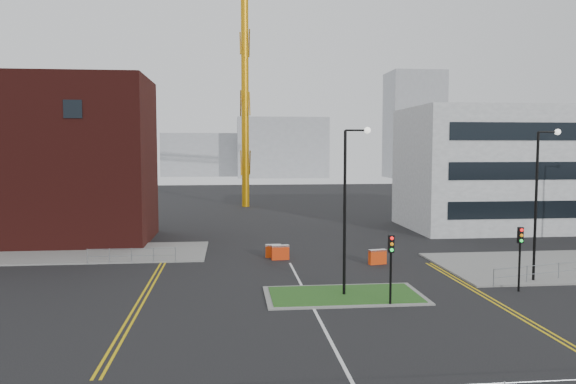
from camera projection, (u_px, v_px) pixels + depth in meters
name	position (u px, v px, depth m)	size (l,w,h in m)	color
ground	(335.00, 350.00, 22.41)	(200.00, 200.00, 0.00)	black
pavement_left	(19.00, 254.00, 42.16)	(28.00, 8.00, 0.12)	slate
island_kerb	(344.00, 295.00, 30.55)	(8.60, 4.60, 0.08)	slate
grass_island	(344.00, 295.00, 30.55)	(8.00, 4.00, 0.12)	#23531B
brick_building	(5.00, 162.00, 47.26)	(24.20, 10.07, 14.24)	#431410
office_block	(531.00, 168.00, 56.32)	(25.00, 12.20, 12.00)	#A3A5A8
tower_crane	(288.00, 14.00, 74.31)	(52.42, 9.86, 37.27)	orange
streetlamp_island	(349.00, 197.00, 30.14)	(1.46, 0.36, 9.18)	black
streetlamp_right_near	(540.00, 192.00, 33.37)	(1.46, 0.36, 9.18)	black
traffic_light_island	(391.00, 256.00, 28.55)	(0.28, 0.33, 3.65)	black
traffic_light_right	(520.00, 246.00, 31.36)	(0.28, 0.33, 3.65)	black
railing_left	(132.00, 253.00, 39.06)	(6.05, 0.05, 1.10)	gray
centre_line	(327.00, 334.00, 24.40)	(0.15, 30.00, 0.01)	silver
yellow_left_a	(144.00, 292.00, 31.40)	(0.12, 24.00, 0.01)	gold
yellow_left_b	(149.00, 292.00, 31.43)	(0.12, 24.00, 0.01)	gold
yellow_right_a	(493.00, 302.00, 29.34)	(0.12, 20.00, 0.01)	gold
yellow_right_b	(498.00, 302.00, 29.37)	(0.12, 20.00, 0.01)	gold
skyline_a	(81.00, 135.00, 136.38)	(18.00, 12.00, 22.00)	gray
skyline_b	(282.00, 148.00, 151.70)	(24.00, 12.00, 16.00)	gray
skyline_c	(414.00, 125.00, 149.88)	(14.00, 12.00, 28.00)	gray
skyline_d	(216.00, 155.00, 159.91)	(30.00, 12.00, 12.00)	gray
barrier_left	(273.00, 250.00, 41.27)	(1.15, 0.39, 0.97)	#DB410C
barrier_mid	(280.00, 252.00, 40.44)	(1.29, 0.54, 1.06)	red
barrier_right	(377.00, 256.00, 38.85)	(1.28, 0.66, 1.03)	#E63C0C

